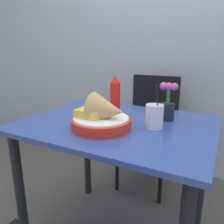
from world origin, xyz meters
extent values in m
cube|color=#9EA8B7|center=(0.00, 1.06, 1.30)|extent=(7.00, 0.06, 2.60)
cube|color=#334C9E|center=(0.00, 0.00, 0.75)|extent=(0.96, 0.75, 0.02)
cylinder|color=black|center=(-0.42, -0.32, 0.37)|extent=(0.05, 0.05, 0.74)
cylinder|color=black|center=(-0.42, 0.32, 0.37)|extent=(0.05, 0.05, 0.74)
cylinder|color=black|center=(0.42, 0.32, 0.37)|extent=(0.05, 0.05, 0.74)
cylinder|color=black|center=(-0.23, 0.46, 0.22)|extent=(0.03, 0.03, 0.44)
cylinder|color=black|center=(0.13, 0.46, 0.22)|extent=(0.03, 0.03, 0.44)
cylinder|color=black|center=(-0.23, 0.82, 0.22)|extent=(0.03, 0.03, 0.44)
cylinder|color=black|center=(0.13, 0.82, 0.22)|extent=(0.03, 0.03, 0.44)
cube|color=black|center=(-0.05, 0.64, 0.45)|extent=(0.40, 0.40, 0.02)
cube|color=black|center=(-0.05, 0.82, 0.69)|extent=(0.40, 0.03, 0.47)
cylinder|color=red|center=(-0.02, -0.12, 0.79)|extent=(0.29, 0.29, 0.05)
cylinder|color=white|center=(-0.02, -0.12, 0.81)|extent=(0.26, 0.26, 0.01)
cone|color=tan|center=(0.01, -0.12, 0.86)|extent=(0.16, 0.16, 0.16)
cube|color=#E5C14C|center=(-0.07, -0.14, 0.83)|extent=(0.13, 0.10, 0.04)
cylinder|color=red|center=(-0.07, 0.10, 0.86)|extent=(0.06, 0.06, 0.19)
cone|color=red|center=(-0.07, 0.10, 0.97)|extent=(0.05, 0.05, 0.04)
cylinder|color=silver|center=(0.20, 0.00, 0.82)|extent=(0.09, 0.09, 0.11)
cylinder|color=black|center=(0.20, 0.00, 0.81)|extent=(0.08, 0.08, 0.09)
cylinder|color=black|center=(0.21, 0.00, 0.87)|extent=(0.01, 0.07, 0.21)
cylinder|color=black|center=(0.22, 0.15, 0.81)|extent=(0.07, 0.07, 0.09)
cylinder|color=#33722D|center=(0.22, 0.15, 0.90)|extent=(0.02, 0.02, 0.08)
sphere|color=#D14CB2|center=(0.22, 0.15, 0.94)|extent=(0.04, 0.04, 0.04)
sphere|color=#D14CB2|center=(0.19, 0.15, 0.94)|extent=(0.04, 0.04, 0.04)
sphere|color=#D14CB2|center=(0.25, 0.15, 0.94)|extent=(0.04, 0.04, 0.04)
camera|label=1|loc=(0.48, -0.97, 1.12)|focal=35.00mm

